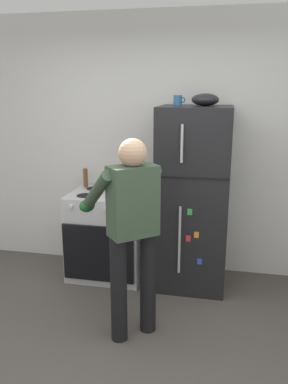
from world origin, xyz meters
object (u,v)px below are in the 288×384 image
(person_cook, at_px, (131,221))
(pepper_mill, at_px, (85,178))
(coffee_mug, at_px, (178,100))
(mixing_bowl, at_px, (205,100))
(refrigerator, at_px, (193,199))
(red_pot, at_px, (120,189))
(stove_range, at_px, (108,235))

(person_cook, bearing_deg, pepper_mill, 123.90)
(coffee_mug, xyz_separation_m, mixing_bowl, (0.26, -0.05, 0.01))
(refrigerator, distance_m, coffee_mug, 0.96)
(person_cook, distance_m, mixing_bowl, 1.40)
(coffee_mug, distance_m, pepper_mill, 1.31)
(red_pot, height_order, pepper_mill, pepper_mill)
(refrigerator, xyz_separation_m, red_pot, (-0.73, -0.05, 0.07))
(refrigerator, height_order, stove_range, refrigerator)
(pepper_mill, xyz_separation_m, mixing_bowl, (1.27, -0.20, 0.84))
(red_pot, xyz_separation_m, pepper_mill, (-0.46, 0.25, 0.04))
(mixing_bowl, bearing_deg, stove_range, -179.39)
(refrigerator, xyz_separation_m, stove_range, (-0.89, -0.01, -0.44))
(refrigerator, relative_size, stove_range, 1.97)
(stove_range, relative_size, person_cook, 0.57)
(refrigerator, distance_m, pepper_mill, 1.21)
(mixing_bowl, bearing_deg, coffee_mug, 169.01)
(refrigerator, relative_size, coffee_mug, 15.94)
(refrigerator, relative_size, mixing_bowl, 7.05)
(person_cook, distance_m, pepper_mill, 1.42)
(stove_range, bearing_deg, coffee_mug, 4.86)
(coffee_mug, relative_size, mixing_bowl, 0.44)
(red_pot, distance_m, mixing_bowl, 1.19)
(stove_range, relative_size, pepper_mill, 4.57)
(person_cook, xyz_separation_m, pepper_mill, (-0.79, 1.18, 0.04))
(stove_range, bearing_deg, refrigerator, 0.65)
(stove_range, relative_size, red_pot, 2.73)
(person_cook, bearing_deg, refrigerator, 67.91)
(refrigerator, bearing_deg, red_pot, -176.09)
(red_pot, height_order, mixing_bowl, mixing_bowl)
(person_cook, height_order, mixing_bowl, mixing_bowl)
(stove_range, relative_size, coffee_mug, 8.09)
(person_cook, relative_size, mixing_bowl, 6.32)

